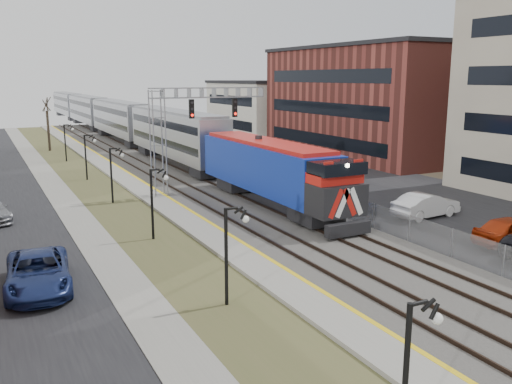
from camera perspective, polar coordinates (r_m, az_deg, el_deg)
ground at (r=18.26m, az=20.38°, el=-17.92°), size 160.00×160.00×0.00m
sidewalk at (r=46.51m, az=-20.32°, el=0.28°), size 2.00×120.00×0.08m
grass_median at (r=46.94m, az=-16.70°, el=0.61°), size 4.00×120.00×0.06m
platform at (r=47.53m, az=-13.15°, el=1.05°), size 2.00×120.00×0.24m
ballast_bed at (r=48.95m, az=-7.48°, el=1.55°), size 8.00×120.00×0.20m
parking_lot at (r=54.12m, az=4.57°, el=2.53°), size 16.00×120.00×0.04m
platform_edge at (r=47.72m, az=-12.14°, el=1.29°), size 0.24×120.00×0.01m
track_near at (r=48.30m, az=-9.71°, el=1.55°), size 1.58×120.00×0.15m
track_far at (r=49.43m, az=-5.85°, el=1.90°), size 1.58×120.00×0.15m
train at (r=81.28m, az=-14.69°, el=7.41°), size 3.00×108.65×5.33m
signal_gantry at (r=40.76m, az=-8.02°, el=7.24°), size 9.00×1.07×8.15m
lampposts at (r=30.58m, az=-11.04°, el=-1.24°), size 0.14×62.14×4.00m
fence at (r=50.37m, az=-3.00°, el=2.74°), size 0.04×120.00×1.60m
buildings_east at (r=59.23m, az=18.44°, el=8.89°), size 16.00×76.00×15.00m
car_lot_b at (r=36.51m, az=17.46°, el=-1.38°), size 4.91×2.04×1.58m
car_lot_d at (r=46.72m, az=3.75°, el=2.03°), size 6.04×3.47×1.65m
car_lot_e at (r=49.93m, az=1.46°, el=2.51°), size 4.21×2.77×1.33m
car_lot_f at (r=56.16m, az=-1.09°, el=3.67°), size 4.84×3.16×1.51m
car_street_a at (r=24.91m, az=-21.96°, el=-7.91°), size 3.06×5.78×1.55m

